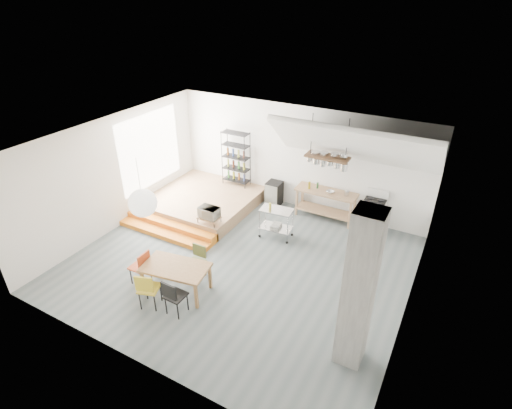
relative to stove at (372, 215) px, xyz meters
The scene contains 26 objects.
floor 4.05m from the stove, 128.38° to the right, with size 8.00×8.00×0.00m, color #556162.
wall_back 2.76m from the stove, behind, with size 8.00×0.04×3.20m, color silver.
wall_left 7.31m from the stove, 154.10° to the right, with size 0.04×7.00×3.20m, color silver.
wall_right 3.67m from the stove, 64.58° to the right, with size 0.04×7.00×3.20m, color silver.
ceiling 4.86m from the stove, 128.38° to the right, with size 8.00×7.00×0.02m, color white.
slope_ceiling 2.20m from the stove, 159.90° to the right, with size 4.40×1.80×0.15m, color white.
window_pane 6.82m from the stove, 165.66° to the right, with size 0.02×2.50×2.20m, color white.
platform 5.14m from the stove, 166.98° to the right, with size 3.00×3.00×0.40m, color #9B704D.
step_lower 5.90m from the stove, 148.15° to the right, with size 3.00×0.35×0.13m, color orange.
step_upper 5.72m from the stove, 151.14° to the right, with size 3.00×0.35×0.27m, color orange.
concrete_column 4.86m from the stove, 80.25° to the right, with size 0.50×0.50×3.20m, color slate.
kitchen_counter 1.41m from the stove, behind, with size 1.80×0.60×0.91m.
stove is the anchor object (origin of this frame).
pot_rack 2.04m from the stove, behind, with size 1.20×0.50×1.43m.
wire_shelving 4.58m from the stove, behind, with size 0.88×0.38×1.80m.
microwave_shelf 4.58m from the stove, 148.33° to the right, with size 0.60×0.40×0.16m.
paper_lantern 6.37m from the stove, 128.17° to the right, with size 0.60×0.60×0.60m, color white.
dining_table 5.71m from the stove, 124.11° to the right, with size 1.59×1.06×0.70m.
chair_mustard 6.42m from the stove, 121.98° to the right, with size 0.53×0.53×0.92m.
chair_black 6.02m from the stove, 117.59° to the right, with size 0.41×0.41×0.88m.
chair_olive 5.10m from the stove, 127.66° to the right, with size 0.38×0.38×0.83m.
chair_red 6.37m from the stove, 129.89° to the right, with size 0.41×0.41×0.87m.
rolling_cart 2.75m from the stove, 144.10° to the right, with size 0.92×0.57×0.87m.
mini_fridge 3.11m from the stove, behind, with size 0.46×0.46×0.77m, color black.
microwave 4.59m from the stove, 148.33° to the right, with size 0.55×0.37×0.30m, color beige.
bowl 1.35m from the stove, behind, with size 0.23×0.23×0.06m, color silver.
Camera 1 is at (4.27, -6.92, 6.19)m, focal length 28.00 mm.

